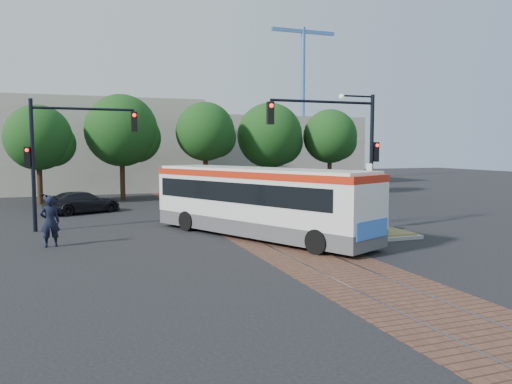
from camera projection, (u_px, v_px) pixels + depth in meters
ground at (261, 233)px, 22.19m from camera, size 120.00×120.00×0.00m
trackbed at (234, 221)px, 25.93m from camera, size 3.60×40.00×0.02m
tree_row at (200, 134)px, 37.55m from camera, size 26.40×5.60×7.67m
warehouses at (153, 148)px, 48.60m from camera, size 40.00×13.00×8.00m
crane at (303, 88)px, 59.19m from camera, size 8.00×0.50×18.00m
city_bus at (257, 199)px, 21.17m from camera, size 6.95×10.90×2.95m
traffic_island at (366, 223)px, 22.95m from camera, size 2.20×5.20×1.13m
signal_pole_main at (348, 140)px, 22.38m from camera, size 5.49×0.46×6.00m
signal_pole_left at (59, 147)px, 22.75m from camera, size 4.99×0.34×6.00m
officer at (50, 222)px, 19.10m from camera, size 0.77×0.55×1.96m
parked_car at (83, 202)px, 29.13m from camera, size 4.75×3.48×1.28m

